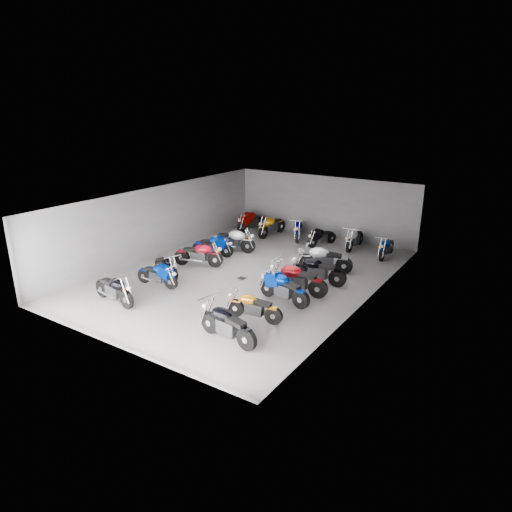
# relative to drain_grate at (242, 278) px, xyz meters

# --- Properties ---
(ground) EXTENTS (14.00, 14.00, 0.00)m
(ground) POSITION_rel_drain_grate_xyz_m (0.00, 0.50, -0.01)
(ground) COLOR gray
(ground) RESTS_ON ground
(wall_back) EXTENTS (10.00, 0.10, 3.20)m
(wall_back) POSITION_rel_drain_grate_xyz_m (0.00, 7.50, 1.59)
(wall_back) COLOR slate
(wall_back) RESTS_ON ground
(wall_left) EXTENTS (0.10, 14.00, 3.20)m
(wall_left) POSITION_rel_drain_grate_xyz_m (-5.00, 0.50, 1.59)
(wall_left) COLOR slate
(wall_left) RESTS_ON ground
(wall_right) EXTENTS (0.10, 14.00, 3.20)m
(wall_right) POSITION_rel_drain_grate_xyz_m (5.00, 0.50, 1.59)
(wall_right) COLOR slate
(wall_right) RESTS_ON ground
(ceiling) EXTENTS (10.00, 14.00, 0.04)m
(ceiling) POSITION_rel_drain_grate_xyz_m (0.00, 0.50, 3.21)
(ceiling) COLOR black
(ceiling) RESTS_ON wall_back
(drain_grate) EXTENTS (0.32, 0.32, 0.01)m
(drain_grate) POSITION_rel_drain_grate_xyz_m (0.00, 0.00, 0.00)
(drain_grate) COLOR black
(drain_grate) RESTS_ON ground
(motorcycle_left_a) EXTENTS (2.17, 0.51, 0.95)m
(motorcycle_left_a) POSITION_rel_drain_grate_xyz_m (-2.41, -4.42, 0.51)
(motorcycle_left_a) COLOR black
(motorcycle_left_a) RESTS_ON ground
(motorcycle_left_b) EXTENTS (1.94, 0.41, 0.85)m
(motorcycle_left_b) POSITION_rel_drain_grate_xyz_m (-2.27, -2.44, 0.46)
(motorcycle_left_b) COLOR black
(motorcycle_left_b) RESTS_ON ground
(motorcycle_left_c) EXTENTS (1.81, 0.77, 0.83)m
(motorcycle_left_c) POSITION_rel_drain_grate_xyz_m (-2.71, -1.50, 0.45)
(motorcycle_left_c) COLOR black
(motorcycle_left_c) RESTS_ON ground
(motorcycle_left_d) EXTENTS (2.10, 0.95, 0.97)m
(motorcycle_left_d) POSITION_rel_drain_grate_xyz_m (-2.42, 0.21, 0.52)
(motorcycle_left_d) COLOR black
(motorcycle_left_d) RESTS_ON ground
(motorcycle_left_e) EXTENTS (1.97, 0.68, 0.88)m
(motorcycle_left_e) POSITION_rel_drain_grate_xyz_m (-2.77, 1.64, 0.48)
(motorcycle_left_e) COLOR black
(motorcycle_left_e) RESTS_ON ground
(motorcycle_left_f) EXTENTS (2.29, 0.72, 1.02)m
(motorcycle_left_f) POSITION_rel_drain_grate_xyz_m (-2.42, 2.69, 0.55)
(motorcycle_left_f) COLOR black
(motorcycle_left_f) RESTS_ON ground
(motorcycle_right_a) EXTENTS (2.24, 0.56, 0.99)m
(motorcycle_right_a) POSITION_rel_drain_grate_xyz_m (2.55, -4.43, 0.53)
(motorcycle_right_a) COLOR black
(motorcycle_right_a) RESTS_ON ground
(motorcycle_right_b) EXTENTS (1.97, 0.47, 0.87)m
(motorcycle_right_b) POSITION_rel_drain_grate_xyz_m (2.46, -2.85, 0.47)
(motorcycle_right_b) COLOR black
(motorcycle_right_b) RESTS_ON ground
(motorcycle_right_c) EXTENTS (2.20, 0.59, 0.97)m
(motorcycle_right_c) POSITION_rel_drain_grate_xyz_m (2.55, -1.08, 0.52)
(motorcycle_right_c) COLOR black
(motorcycle_right_c) RESTS_ON ground
(motorcycle_right_d) EXTENTS (2.36, 0.51, 1.03)m
(motorcycle_right_d) POSITION_rel_drain_grate_xyz_m (2.58, -0.14, 0.56)
(motorcycle_right_d) COLOR black
(motorcycle_right_d) RESTS_ON ground
(motorcycle_right_e) EXTENTS (2.28, 0.54, 1.00)m
(motorcycle_right_e) POSITION_rel_drain_grate_xyz_m (2.77, 1.19, 0.54)
(motorcycle_right_e) COLOR black
(motorcycle_right_e) RESTS_ON ground
(motorcycle_right_f) EXTENTS (2.27, 0.86, 1.03)m
(motorcycle_right_f) POSITION_rel_drain_grate_xyz_m (2.43, 2.53, 0.56)
(motorcycle_right_f) COLOR black
(motorcycle_right_f) RESTS_ON ground
(motorcycle_back_a) EXTENTS (0.62, 2.28, 1.01)m
(motorcycle_back_a) POSITION_rel_drain_grate_xyz_m (-3.73, 6.32, 0.55)
(motorcycle_back_a) COLOR black
(motorcycle_back_a) RESTS_ON ground
(motorcycle_back_b) EXTENTS (0.49, 2.29, 1.01)m
(motorcycle_back_b) POSITION_rel_drain_grate_xyz_m (-2.31, 6.08, 0.54)
(motorcycle_back_b) COLOR black
(motorcycle_back_b) RESTS_ON ground
(motorcycle_back_c) EXTENTS (1.04, 2.06, 0.97)m
(motorcycle_back_c) POSITION_rel_drain_grate_xyz_m (-0.78, 6.22, 0.52)
(motorcycle_back_c) COLOR black
(motorcycle_back_c) RESTS_ON ground
(motorcycle_back_d) EXTENTS (0.76, 1.80, 0.82)m
(motorcycle_back_d) POSITION_rel_drain_grate_xyz_m (0.72, 5.88, 0.44)
(motorcycle_back_d) COLOR black
(motorcycle_back_d) RESTS_ON ground
(motorcycle_back_e) EXTENTS (0.44, 2.14, 0.94)m
(motorcycle_back_e) POSITION_rel_drain_grate_xyz_m (2.28, 6.29, 0.51)
(motorcycle_back_e) COLOR black
(motorcycle_back_e) RESTS_ON ground
(motorcycle_back_f) EXTENTS (0.40, 1.98, 0.87)m
(motorcycle_back_f) POSITION_rel_drain_grate_xyz_m (4.00, 5.88, 0.47)
(motorcycle_back_f) COLOR black
(motorcycle_back_f) RESTS_ON ground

